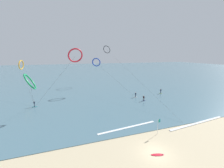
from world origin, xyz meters
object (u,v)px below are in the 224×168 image
object	(u,v)px
surfer_navy	(144,99)
surfer_teal	(34,104)
surfboard_spare	(158,155)
kite_charcoal	(107,50)
beach_flag	(158,124)
kite_crimson	(75,55)
surfer_ivory	(136,95)
kite_cobalt	(96,62)
surfer_lime	(161,91)
kite_emerald	(30,82)
kite_amber	(21,65)

from	to	relation	value
surfer_navy	surfer_teal	bearing A→B (deg)	-9.41
surfer_navy	surfboard_spare	size ratio (longest dim) A/B	0.86
kite_charcoal	beach_flag	size ratio (longest dim) A/B	17.04
surfer_teal	kite_crimson	bearing A→B (deg)	-126.22
surfer_ivory	kite_cobalt	world-z (taller)	kite_cobalt
surfer_teal	surfer_navy	size ratio (longest dim) A/B	1.00
surfer_lime	kite_emerald	bearing A→B (deg)	105.21
kite_cobalt	beach_flag	xyz separation A→B (m)	(4.03, -32.29, -9.24)
surfer_lime	kite_charcoal	world-z (taller)	kite_charcoal
kite_amber	kite_emerald	size ratio (longest dim) A/B	2.40
kite_crimson	beach_flag	bearing A→B (deg)	114.07
surfer_lime	kite_crimson	xyz separation A→B (m)	(-29.74, -3.92, 12.92)
surfer_navy	kite_charcoal	world-z (taller)	kite_charcoal
surfer_ivory	kite_emerald	xyz separation A→B (m)	(-28.92, -5.86, 7.37)
kite_emerald	kite_charcoal	bearing A→B (deg)	-42.27
surfer_ivory	surfer_navy	size ratio (longest dim) A/B	1.00
surfer_lime	surfer_ivory	world-z (taller)	same
surfer_ivory	surfboard_spare	xyz separation A→B (m)	(-9.77, -25.22, -0.78)
kite_amber	kite_emerald	bearing A→B (deg)	28.32
surfer_ivory	beach_flag	xyz separation A→B (m)	(-6.49, -20.75, 1.11)
kite_emerald	kite_amber	bearing A→B (deg)	13.50
kite_charcoal	kite_amber	world-z (taller)	kite_charcoal
surfer_lime	surfer_teal	world-z (taller)	same
surfer_teal	kite_cobalt	bearing A→B (deg)	-80.22
surfer_lime	beach_flag	distance (m)	28.05
surfer_ivory	kite_cobalt	xyz separation A→B (m)	(-10.52, 11.53, 10.35)
surfer_navy	surfboard_spare	xyz separation A→B (m)	(-10.39, -21.13, -0.78)
kite_amber	kite_crimson	bearing A→B (deg)	47.68
kite_amber	beach_flag	bearing A→B (deg)	46.88
kite_crimson	surfboard_spare	distance (m)	27.91
surfer_navy	kite_amber	size ratio (longest dim) A/B	0.07
surfer_teal	surfer_ivory	distance (m)	30.07
kite_emerald	kite_cobalt	bearing A→B (deg)	-50.11
surfer_ivory	surfer_navy	distance (m)	4.14
kite_amber	surfer_teal	bearing A→B (deg)	30.40
surfer_ivory	kite_crimson	world-z (taller)	kite_crimson
surfer_navy	kite_amber	xyz separation A→B (m)	(-38.34, 27.03, 9.21)
surfer_teal	kite_emerald	bearing A→B (deg)	170.77
surfer_ivory	kite_charcoal	size ratio (longest dim) A/B	0.03
kite_charcoal	beach_flag	distance (m)	51.22
surfer_ivory	surfer_navy	world-z (taller)	same
surfer_teal	beach_flag	size ratio (longest dim) A/B	0.58
beach_flag	kite_emerald	bearing A→B (deg)	146.42
surfer_lime	kite_emerald	world-z (taller)	kite_emerald
kite_crimson	kite_cobalt	xyz separation A→B (m)	(8.35, 14.20, -2.57)
surfer_teal	surfer_ivory	xyz separation A→B (m)	(30.06, -0.80, 0.00)
surfer_lime	surfer_navy	bearing A→B (deg)	122.62
kite_charcoal	surfer_teal	bearing A→B (deg)	94.78
surfer_navy	kite_cobalt	world-z (taller)	kite_cobalt
surfer_ivory	kite_amber	distance (m)	45.09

